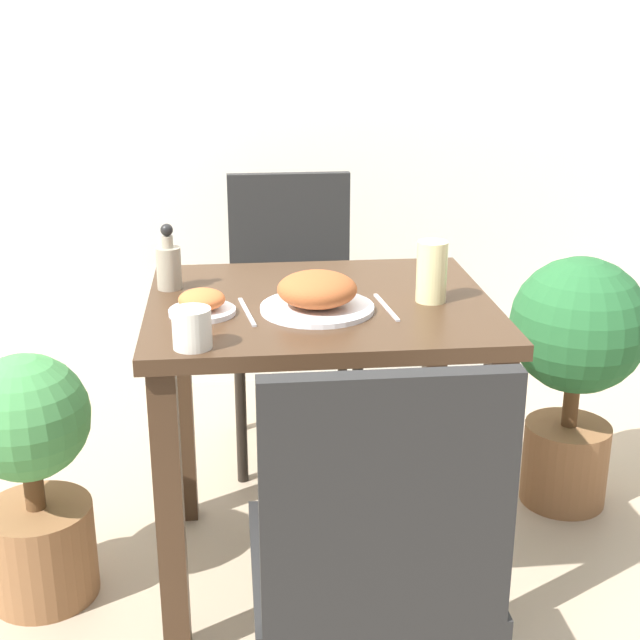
{
  "coord_description": "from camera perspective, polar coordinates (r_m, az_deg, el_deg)",
  "views": [
    {
      "loc": [
        -0.21,
        -2.0,
        1.41
      ],
      "look_at": [
        0.0,
        0.0,
        0.7
      ],
      "focal_mm": 50.0,
      "sensor_mm": 36.0,
      "label": 1
    }
  ],
  "objects": [
    {
      "name": "food_plate",
      "position": [
        2.04,
        -0.18,
        1.69
      ],
      "size": [
        0.26,
        0.26,
        0.09
      ],
      "color": "white",
      "rests_on": "dining_table"
    },
    {
      "name": "juice_glass",
      "position": [
        2.11,
        7.16,
        3.09
      ],
      "size": [
        0.07,
        0.07,
        0.15
      ],
      "color": "beige",
      "rests_on": "dining_table"
    },
    {
      "name": "spoon_utensil",
      "position": [
        2.07,
        4.27,
        0.82
      ],
      "size": [
        0.03,
        0.19,
        0.0
      ],
      "rotation": [
        0.0,
        0.0,
        1.67
      ],
      "color": "silver",
      "rests_on": "dining_table"
    },
    {
      "name": "wall_back",
      "position": [
        3.32,
        -2.44,
        17.5
      ],
      "size": [
        8.0,
        0.05,
        2.6
      ],
      "color": "white",
      "rests_on": "ground_plane"
    },
    {
      "name": "potted_plant_left",
      "position": [
        2.29,
        -17.96,
        -9.14
      ],
      "size": [
        0.31,
        0.31,
        0.65
      ],
      "color": "brown",
      "rests_on": "ground_plane"
    },
    {
      "name": "ground_plane",
      "position": [
        2.46,
        0.0,
        -15.55
      ],
      "size": [
        16.0,
        16.0,
        0.0
      ],
      "primitive_type": "plane",
      "color": "tan"
    },
    {
      "name": "drink_cup",
      "position": [
        1.83,
        -8.2,
        -0.53
      ],
      "size": [
        0.08,
        0.08,
        0.08
      ],
      "color": "silver",
      "rests_on": "dining_table"
    },
    {
      "name": "sauce_bottle",
      "position": [
        2.22,
        -9.66,
        3.52
      ],
      "size": [
        0.06,
        0.06,
        0.16
      ],
      "color": "gray",
      "rests_on": "dining_table"
    },
    {
      "name": "side_plate",
      "position": [
        2.03,
        -7.57,
        1.05
      ],
      "size": [
        0.15,
        0.15,
        0.06
      ],
      "color": "white",
      "rests_on": "dining_table"
    },
    {
      "name": "dining_table",
      "position": [
        2.17,
        0.0,
        -2.33
      ],
      "size": [
        0.82,
        0.69,
        0.75
      ],
      "color": "#3D2819",
      "rests_on": "ground_plane"
    },
    {
      "name": "chair_far",
      "position": [
        2.9,
        -1.78,
        1.37
      ],
      "size": [
        0.42,
        0.42,
        0.9
      ],
      "color": "black",
      "rests_on": "ground_plane"
    },
    {
      "name": "chair_near",
      "position": [
        1.59,
        3.48,
        -14.9
      ],
      "size": [
        0.42,
        0.42,
        0.9
      ],
      "rotation": [
        0.0,
        0.0,
        3.14
      ],
      "color": "black",
      "rests_on": "ground_plane"
    },
    {
      "name": "potted_plant_right",
      "position": [
        2.65,
        16.05,
        -2.19
      ],
      "size": [
        0.39,
        0.39,
        0.76
      ],
      "color": "brown",
      "rests_on": "ground_plane"
    },
    {
      "name": "fork_utensil",
      "position": [
        2.04,
        -4.7,
        0.53
      ],
      "size": [
        0.04,
        0.2,
        0.0
      ],
      "rotation": [
        0.0,
        0.0,
        1.71
      ],
      "color": "silver",
      "rests_on": "dining_table"
    }
  ]
}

